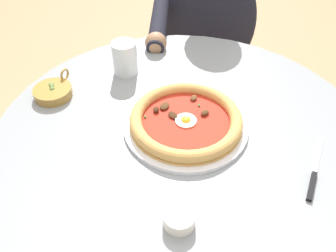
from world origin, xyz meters
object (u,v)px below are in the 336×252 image
object	(u,v)px
water_glass	(125,60)
cafe_chair_diner	(206,37)
dining_table	(181,171)
steak_knife	(314,176)
olive_pan	(53,91)
pizza_on_plate	(186,121)
diner_person	(201,64)
ramekin_capers	(179,218)

from	to	relation	value
water_glass	cafe_chair_diner	bearing A→B (deg)	151.68
dining_table	steak_knife	distance (m)	0.35
cafe_chair_diner	olive_pan	bearing A→B (deg)	-36.18
olive_pan	pizza_on_plate	bearing A→B (deg)	70.30
diner_person	cafe_chair_diner	world-z (taller)	diner_person
water_glass	olive_pan	bearing A→B (deg)	-59.57
steak_knife	ramekin_capers	distance (m)	0.31
water_glass	diner_person	xyz separation A→B (m)	(-0.41, 0.27, -0.29)
pizza_on_plate	ramekin_capers	size ratio (longest dim) A/B	4.93
diner_person	cafe_chair_diner	size ratio (longest dim) A/B	1.21
dining_table	diner_person	world-z (taller)	diner_person
cafe_chair_diner	steak_knife	bearing A→B (deg)	7.89
dining_table	olive_pan	size ratio (longest dim) A/B	7.60
dining_table	water_glass	distance (m)	0.36
ramekin_capers	cafe_chair_diner	bearing A→B (deg)	171.46
pizza_on_plate	steak_knife	size ratio (longest dim) A/B	1.70
steak_knife	olive_pan	distance (m)	0.68
pizza_on_plate	diner_person	distance (m)	0.71
olive_pan	dining_table	bearing A→B (deg)	68.54
ramekin_capers	diner_person	xyz separation A→B (m)	(-0.91, 0.13, -0.26)
water_glass	pizza_on_plate	bearing A→B (deg)	34.93
ramekin_capers	cafe_chair_diner	size ratio (longest dim) A/B	0.07
dining_table	water_glass	xyz separation A→B (m)	(-0.25, -0.16, 0.20)
steak_knife	diner_person	xyz separation A→B (m)	(-0.81, -0.16, -0.25)
pizza_on_plate	diner_person	bearing A→B (deg)	170.60
pizza_on_plate	dining_table	bearing A→B (deg)	-32.50
pizza_on_plate	cafe_chair_diner	bearing A→B (deg)	170.37
pizza_on_plate	steak_knife	bearing A→B (deg)	59.03
dining_table	cafe_chair_diner	bearing A→B (deg)	170.05
pizza_on_plate	olive_pan	bearing A→B (deg)	-109.70
diner_person	cafe_chair_diner	xyz separation A→B (m)	(-0.14, 0.03, 0.05)
dining_table	ramekin_capers	distance (m)	0.31
pizza_on_plate	diner_person	xyz separation A→B (m)	(-0.65, 0.11, -0.26)
ramekin_capers	cafe_chair_diner	distance (m)	1.09
dining_table	ramekin_capers	size ratio (longest dim) A/B	15.02
water_glass	diner_person	distance (m)	0.57
olive_pan	diner_person	distance (m)	0.74
cafe_chair_diner	dining_table	bearing A→B (deg)	-9.95
diner_person	ramekin_capers	bearing A→B (deg)	-8.21
dining_table	water_glass	size ratio (longest dim) A/B	9.67
water_glass	ramekin_capers	bearing A→B (deg)	15.60
steak_knife	diner_person	size ratio (longest dim) A/B	0.16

